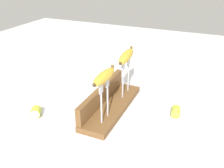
{
  "coord_description": "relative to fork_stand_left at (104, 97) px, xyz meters",
  "views": [
    {
      "loc": [
        -0.87,
        -0.38,
        0.6
      ],
      "look_at": [
        0.0,
        0.0,
        0.13
      ],
      "focal_mm": 40.01,
      "sensor_mm": 36.0,
      "label": 1
    }
  ],
  "objects": [
    {
      "name": "banana_raised_right",
      "position": [
        0.23,
        -0.0,
        0.09
      ],
      "size": [
        0.19,
        0.06,
        0.04
      ],
      "color": "gold",
      "rests_on": "fork_stand_right"
    },
    {
      "name": "board_backstop",
      "position": [
        0.12,
        0.07,
        -0.06
      ],
      "size": [
        0.41,
        0.02,
        0.08
      ],
      "primitive_type": "cube",
      "color": "brown",
      "rests_on": "wooden_board"
    },
    {
      "name": "fork_fallen_near",
      "position": [
        0.57,
        -0.09,
        -0.12
      ],
      "size": [
        0.17,
        0.04,
        0.01
      ],
      "color": "#B2B2B7",
      "rests_on": "ground"
    },
    {
      "name": "banana_chunk_near",
      "position": [
        -0.07,
        0.29,
        -0.11
      ],
      "size": [
        0.06,
        0.06,
        0.04
      ],
      "color": "#B2C138",
      "rests_on": "ground"
    },
    {
      "name": "fork_fallen_far",
      "position": [
        0.29,
        0.3,
        -0.12
      ],
      "size": [
        0.14,
        0.14,
        0.01
      ],
      "color": "#B2B2B7",
      "rests_on": "ground"
    },
    {
      "name": "wooden_board",
      "position": [
        0.12,
        0.02,
        -0.11
      ],
      "size": [
        0.42,
        0.12,
        0.03
      ],
      "primitive_type": "cube",
      "color": "brown",
      "rests_on": "ground"
    },
    {
      "name": "banana_chunk_far",
      "position": [
        0.18,
        -0.25,
        -0.11
      ],
      "size": [
        0.06,
        0.05,
        0.04
      ],
      "color": "#B2C138",
      "rests_on": "ground"
    },
    {
      "name": "banana_raised_left",
      "position": [
        -0.0,
        0.0,
        0.09
      ],
      "size": [
        0.16,
        0.04,
        0.04
      ],
      "color": "gold",
      "rests_on": "fork_stand_left"
    },
    {
      "name": "fork_stand_left",
      "position": [
        0.0,
        0.0,
        0.0
      ],
      "size": [
        0.08,
        0.01,
        0.17
      ],
      "color": "#B2B2B7",
      "rests_on": "wooden_board"
    },
    {
      "name": "ground_plane",
      "position": [
        0.12,
        0.02,
        -0.13
      ],
      "size": [
        3.0,
        3.0,
        0.0
      ],
      "primitive_type": "plane",
      "color": "silver"
    },
    {
      "name": "fork_stand_right",
      "position": [
        0.23,
        -0.0,
        0.0
      ],
      "size": [
        0.1,
        0.01,
        0.17
      ],
      "color": "#B2B2B7",
      "rests_on": "wooden_board"
    }
  ]
}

